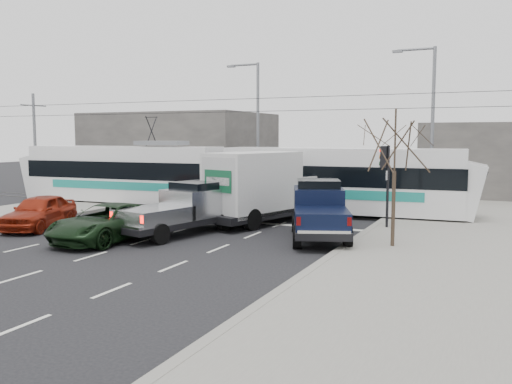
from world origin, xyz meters
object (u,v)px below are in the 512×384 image
at_px(bare_tree, 395,146).
at_px(silver_pickup, 185,208).
at_px(street_lamp_near, 429,118).
at_px(red_car, 39,212).
at_px(navy_pickup, 319,210).
at_px(green_car, 108,222).
at_px(tram, 223,177).
at_px(box_truck, 261,188).
at_px(traffic_signal, 385,169).
at_px(street_lamp_far, 255,121).

relative_size(bare_tree, silver_pickup, 0.80).
height_order(street_lamp_near, red_car, street_lamp_near).
xyz_separation_m(navy_pickup, green_car, (-7.47, -4.05, -0.42)).
bearing_deg(navy_pickup, tram, 120.38).
xyz_separation_m(tram, red_car, (-4.51, -9.10, -1.10)).
xyz_separation_m(street_lamp_near, box_truck, (-6.59, -7.94, -3.43)).
height_order(bare_tree, tram, tram).
relative_size(traffic_signal, navy_pickup, 0.61).
distance_m(traffic_signal, street_lamp_near, 7.91).
bearing_deg(navy_pickup, traffic_signal, 33.68).
xyz_separation_m(street_lamp_near, navy_pickup, (-2.89, -10.44, -3.96)).
distance_m(tram, navy_pickup, 9.76).
bearing_deg(bare_tree, navy_pickup, 161.52).
xyz_separation_m(tram, navy_pickup, (7.66, -6.01, -0.71)).
bearing_deg(street_lamp_far, green_car, -86.04).
relative_size(silver_pickup, navy_pickup, 1.06).
relative_size(box_truck, red_car, 1.60).
xyz_separation_m(traffic_signal, green_car, (-9.52, -6.98, -2.01)).
bearing_deg(traffic_signal, navy_pickup, -124.85).
bearing_deg(tram, navy_pickup, -41.91).
height_order(street_lamp_near, street_lamp_far, same).
height_order(silver_pickup, green_car, silver_pickup).
relative_size(street_lamp_far, navy_pickup, 1.53).
bearing_deg(street_lamp_far, red_car, -102.91).
bearing_deg(green_car, navy_pickup, 29.52).
distance_m(box_truck, red_car, 10.18).
distance_m(tram, box_truck, 5.29).
height_order(street_lamp_near, box_truck, street_lamp_near).
bearing_deg(street_lamp_far, street_lamp_near, -9.87).
bearing_deg(red_car, tram, 46.30).
relative_size(tram, box_truck, 3.59).
xyz_separation_m(street_lamp_far, red_car, (-3.56, -15.52, -4.35)).
bearing_deg(street_lamp_far, box_truck, -63.71).
xyz_separation_m(silver_pickup, red_car, (-6.63, -1.69, -0.32)).
bearing_deg(silver_pickup, red_car, -152.96).
relative_size(street_lamp_near, red_car, 2.01).
xyz_separation_m(box_truck, navy_pickup, (3.70, -2.50, -0.53)).
xyz_separation_m(street_lamp_near, green_car, (-10.36, -14.49, -4.38)).
height_order(bare_tree, red_car, bare_tree).
distance_m(bare_tree, silver_pickup, 9.14).
distance_m(bare_tree, box_truck, 8.03).
distance_m(traffic_signal, red_car, 15.56).
xyz_separation_m(bare_tree, street_lamp_near, (-0.29, 11.50, 1.32)).
bearing_deg(bare_tree, traffic_signal, 105.76).
relative_size(box_truck, green_car, 1.36).
bearing_deg(street_lamp_near, bare_tree, -88.58).
bearing_deg(tram, box_truck, -45.38).
xyz_separation_m(traffic_signal, tram, (-9.70, 3.08, -0.88)).
xyz_separation_m(bare_tree, silver_pickup, (-8.72, -0.33, -2.71)).
bearing_deg(tram, bare_tree, -36.91).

